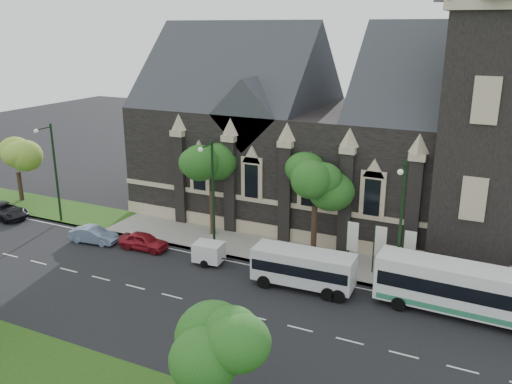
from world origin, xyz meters
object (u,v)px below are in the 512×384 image
Objects in this scene: shuttle_bus at (304,267)px; sedan at (94,235)px; street_lamp_far at (53,168)px; box_trailer at (209,252)px; banner_flag_center at (378,244)px; tree_walk_far at (19,157)px; tree_walk_left at (215,170)px; car_far_red at (144,241)px; street_lamp_near at (400,219)px; tour_coach at (470,291)px; banner_flag_left at (350,239)px; tree_park_east at (224,341)px; car_far_black at (5,210)px; banner_flag_right at (407,249)px; street_lamp_mid at (212,191)px; tree_walk_right at (319,182)px.

sedan is (-18.26, -0.03, -0.87)m from shuttle_bus.
shuttle_bus is at bearing -5.19° from street_lamp_far.
banner_flag_center is at bearing 11.54° from box_trailer.
box_trailer is at bearing -10.94° from tree_walk_far.
tree_walk_left is 12.40m from shuttle_bus.
box_trailer is at bearing -93.93° from car_far_red.
tree_walk_left is 0.85× the size of street_lamp_near.
tour_coach reaches higher than sedan.
banner_flag_left is 10.42m from box_trailer.
tree_park_east is at bearing -62.38° from box_trailer.
tour_coach is at bearing -27.43° from banner_flag_center.
sedan is at bearing -174.66° from street_lamp_near.
shuttle_bus reaches higher than car_far_red.
tour_coach is 40.19m from car_far_black.
sedan is at bearing -168.42° from banner_flag_left.
car_far_red is at bearing 136.42° from tree_park_east.
tree_walk_far is 1.57× the size of banner_flag_left.
tour_coach is at bearing 60.46° from tree_park_east.
street_lamp_near is 4.99m from banner_flag_left.
banner_flag_right is (30.29, 1.91, -2.73)m from street_lamp_far.
box_trailer is 22.10m from car_far_black.
shuttle_bus is at bearing -29.92° from tree_walk_left.
tree_park_east is 14.66m from shuttle_bus.
tree_walk_far is (-34.00, 19.50, 0.00)m from tree_park_east.
street_lamp_far reaches higher than tree_walk_far.
sedan is (-10.55, -0.60, -0.27)m from box_trailer.
car_far_black is (-19.70, -4.84, -5.03)m from tree_walk_left.
sedan is at bearing -176.92° from tour_coach.
street_lamp_mid is (-10.18, 16.42, 0.49)m from tree_park_east.
car_far_black is at bearing -166.20° from tree_walk_left.
tree_walk_left is 14.67m from street_lamp_far.
banner_flag_left reaches higher than shuttle_bus.
street_lamp_near is at bearing -28.06° from tree_walk_right.
tree_walk_far is 42.83m from tour_coach.
shuttle_bus is (-3.97, -4.12, -0.85)m from banner_flag_center.
banner_flag_center is 1.00× the size of banner_flag_right.
street_lamp_mid is (1.80, -3.61, -0.62)m from tree_walk_left.
tree_walk_left is 7.51m from box_trailer.
banner_flag_center is 33.97m from car_far_black.
street_lamp_mid reaches higher than shuttle_bus.
banner_flag_center is 0.99× the size of sedan.
street_lamp_far reaches higher than tree_walk_left.
tree_walk_left reaches higher than shuttle_bus.
street_lamp_mid is at bearing 177.10° from tour_coach.
banner_flag_center reaches higher than shuttle_bus.
car_far_red reaches higher than sedan.
box_trailer is (-13.40, -1.64, -4.18)m from street_lamp_near.
street_lamp_mid is at bearing 121.79° from tree_park_east.
tree_park_east is 1.57× the size of banner_flag_left.
tree_walk_right is 7.72m from street_lamp_near.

